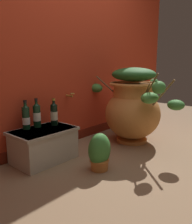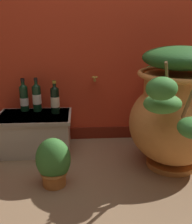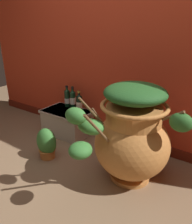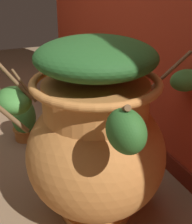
% 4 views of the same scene
% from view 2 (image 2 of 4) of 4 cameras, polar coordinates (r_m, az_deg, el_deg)
% --- Properties ---
extents(ground_plane, '(7.00, 7.00, 0.00)m').
position_cam_2_polar(ground_plane, '(1.72, 4.28, -20.11)').
color(ground_plane, '#896B4C').
extents(terracotta_urn, '(0.84, 1.31, 0.92)m').
position_cam_2_polar(terracotta_urn, '(2.08, 16.40, 0.23)').
color(terracotta_urn, '#CC7F3D').
rests_on(terracotta_urn, ground_plane).
extents(stone_ledge, '(0.62, 0.41, 0.33)m').
position_cam_2_polar(stone_ledge, '(2.41, -12.69, -3.98)').
color(stone_ledge, beige).
rests_on(stone_ledge, ground_plane).
extents(wine_bottle_left, '(0.08, 0.08, 0.29)m').
position_cam_2_polar(wine_bottle_left, '(2.34, -8.64, 2.73)').
color(wine_bottle_left, black).
rests_on(wine_bottle_left, stone_ledge).
extents(wine_bottle_middle, '(0.08, 0.08, 0.29)m').
position_cam_2_polar(wine_bottle_middle, '(2.47, -14.95, 3.11)').
color(wine_bottle_middle, black).
rests_on(wine_bottle_middle, stone_ledge).
extents(wine_bottle_right, '(0.08, 0.08, 0.30)m').
position_cam_2_polar(wine_bottle_right, '(2.43, -12.37, 3.20)').
color(wine_bottle_right, black).
rests_on(wine_bottle_right, stone_ledge).
extents(potted_shrub, '(0.24, 0.18, 0.35)m').
position_cam_2_polar(potted_shrub, '(1.88, -8.96, -10.56)').
color(potted_shrub, '#C17033').
rests_on(potted_shrub, ground_plane).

